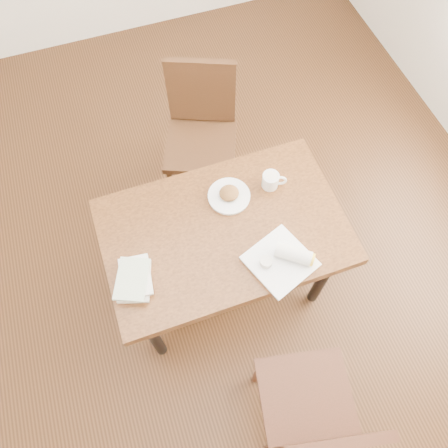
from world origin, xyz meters
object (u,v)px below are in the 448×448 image
object	(u,v)px
table	(224,237)
chair_near	(313,418)
chair_far	(201,126)
coffee_mug	(271,180)
plate_burrito	(284,259)
book_stack	(134,279)
plate_scone	(229,195)

from	to	relation	value
table	chair_near	xyz separation A→B (m)	(0.10, -0.90, -0.11)
chair_near	chair_far	size ratio (longest dim) A/B	1.00
table	chair_near	distance (m)	0.92
coffee_mug	plate_burrito	distance (m)	0.42
table	coffee_mug	distance (m)	0.37
coffee_mug	chair_near	bearing A→B (deg)	-101.17
chair_far	book_stack	distance (m)	1.12
plate_scone	chair_far	bearing A→B (deg)	85.36
plate_scone	coffee_mug	size ratio (longest dim) A/B	1.74
chair_near	book_stack	xyz separation A→B (m)	(-0.56, 0.79, 0.23)
chair_near	plate_burrito	distance (m)	0.70
plate_scone	chair_near	bearing A→B (deg)	-89.29
plate_burrito	plate_scone	bearing A→B (deg)	106.61
book_stack	table	bearing A→B (deg)	14.08
table	chair_far	distance (m)	0.82
table	plate_scone	xyz separation A→B (m)	(0.08, 0.16, 0.11)
chair_near	book_stack	size ratio (longest dim) A/B	3.96
chair_far	plate_scone	size ratio (longest dim) A/B	4.51
chair_near	coffee_mug	distance (m)	1.11
plate_scone	plate_burrito	xyz separation A→B (m)	(0.12, -0.41, 0.01)
plate_burrito	book_stack	world-z (taller)	plate_burrito
coffee_mug	plate_burrito	xyz separation A→B (m)	(-0.10, -0.41, -0.02)
chair_near	plate_scone	world-z (taller)	chair_near
book_stack	plate_burrito	bearing A→B (deg)	-11.33
chair_far	chair_near	bearing A→B (deg)	-91.30
chair_near	plate_scone	bearing A→B (deg)	90.71
chair_far	book_stack	world-z (taller)	chair_far
chair_far	plate_burrito	distance (m)	1.08
plate_scone	book_stack	distance (m)	0.61
chair_near	chair_far	xyz separation A→B (m)	(0.04, 1.70, 0.00)
chair_near	coffee_mug	size ratio (longest dim) A/B	7.85
chair_far	plate_scone	distance (m)	0.68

